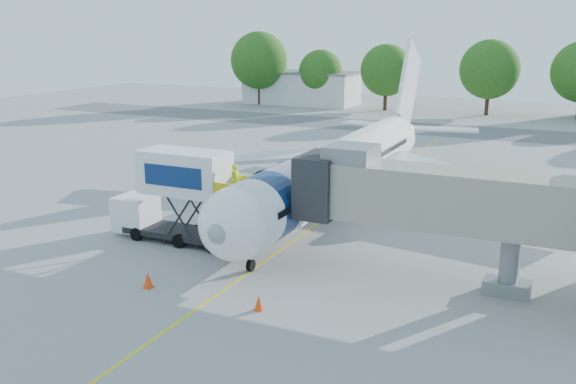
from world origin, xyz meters
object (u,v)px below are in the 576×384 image
at_px(catering_hiloader, 176,196).
at_px(ground_tug, 215,350).
at_px(jet_bridge, 418,196).
at_px(aircraft, 343,166).

xyz_separation_m(catering_hiloader, ground_tug, (9.70, -11.64, -2.08)).
height_order(jet_bridge, catering_hiloader, jet_bridge).
xyz_separation_m(aircraft, jet_bridge, (7.99, -11.12, 1.39)).
bearing_deg(catering_hiloader, jet_bridge, 0.01).
distance_m(aircraft, ground_tug, 23.13).
xyz_separation_m(jet_bridge, catering_hiloader, (-14.25, -0.00, -1.58)).
relative_size(catering_hiloader, ground_tug, 2.50).
bearing_deg(jet_bridge, ground_tug, -111.35).
distance_m(aircraft, jet_bridge, 13.77).
bearing_deg(jet_bridge, catering_hiloader, -179.99).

